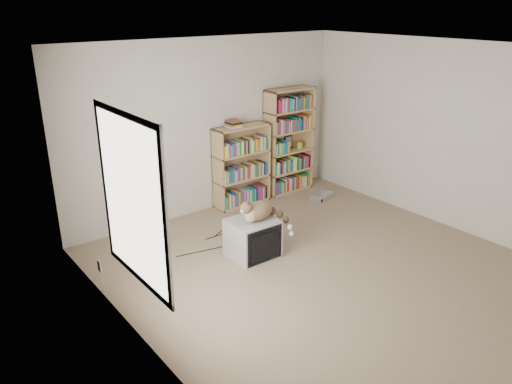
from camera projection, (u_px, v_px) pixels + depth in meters
floor at (330, 273)px, 5.78m from camera, size 4.50×5.00×0.01m
wall_back at (209, 127)px, 7.17m from camera, size 4.50×0.02×2.50m
wall_left at (143, 225)px, 4.04m from camera, size 0.02×5.00×2.50m
wall_right at (454, 138)px, 6.62m from camera, size 0.02×5.00×2.50m
ceiling at (344, 50)px, 4.88m from camera, size 4.50×5.00×0.02m
window at (132, 201)px, 4.14m from camera, size 0.02×1.22×1.52m
crt_tv at (252, 238)px, 6.09m from camera, size 0.56×0.52×0.48m
cat at (263, 213)px, 6.00m from camera, size 0.63×0.45×0.50m
bookcase_tall at (288, 143)px, 8.03m from camera, size 0.84×0.30×1.68m
bookcase_short at (241, 169)px, 7.58m from camera, size 0.89×0.30×1.22m
book_stack at (234, 124)px, 7.25m from camera, size 0.19×0.24×0.10m
green_mug at (299, 145)px, 8.17m from camera, size 0.09×0.09×0.10m
framed_print at (288, 142)px, 8.14m from camera, size 0.16×0.05×0.21m
dvd_player at (322, 196)px, 7.95m from camera, size 0.41×0.35×0.08m
wall_outlet at (99, 266)px, 5.29m from camera, size 0.01×0.08×0.13m
floor_cables at (233, 230)px, 6.85m from camera, size 1.20×0.70×0.01m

